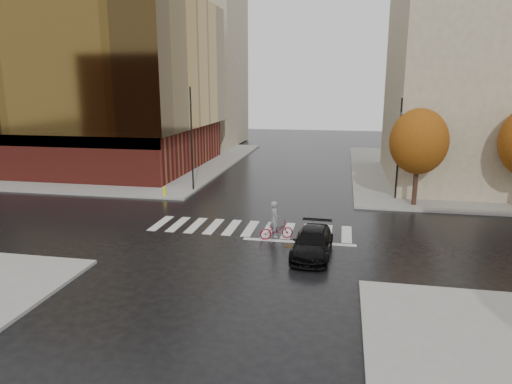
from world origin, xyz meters
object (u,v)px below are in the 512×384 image
cyclist (276,226)px  traffic_light_ne (399,143)px  fire_hydrant (164,191)px  traffic_light_nw (191,131)px  sedan (313,243)px

cyclist → traffic_light_ne: 12.81m
cyclist → fire_hydrant: size_ratio=2.99×
traffic_light_nw → traffic_light_ne: traffic_light_nw is taller
traffic_light_nw → fire_hydrant: 5.01m
sedan → cyclist: 2.97m
traffic_light_nw → traffic_light_ne: (15.23, 0.00, -0.51)m
sedan → traffic_light_ne: bearing=69.6°
traffic_light_nw → cyclist: bearing=20.4°
cyclist → traffic_light_nw: size_ratio=0.27×
sedan → traffic_light_nw: traffic_light_nw is taller
cyclist → sedan: bearing=-158.3°
cyclist → traffic_light_ne: traffic_light_ne is taller
sedan → cyclist: cyclist is taller
sedan → fire_hydrant: size_ratio=6.36×
sedan → fire_hydrant: bearing=142.6°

